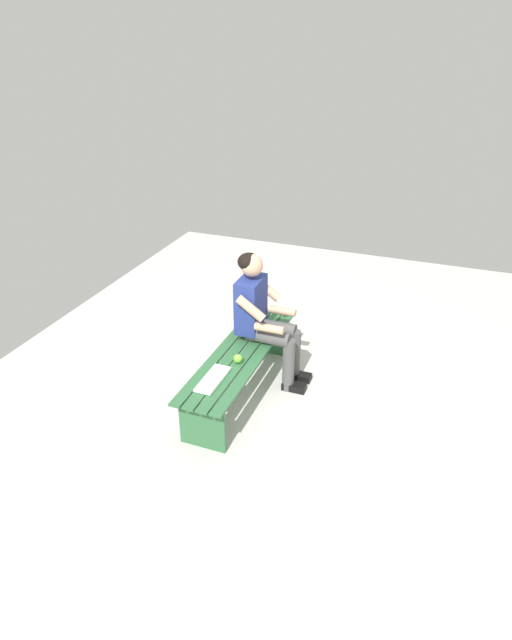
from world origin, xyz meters
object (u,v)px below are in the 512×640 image
Objects in this scene: bench_near at (240,362)px; book_open at (213,379)px; person_seated at (263,314)px; apple at (238,359)px.

bench_near is 0.50m from book_open.
book_open is at bearing -4.77° from bench_near.
bench_near is at bearing -17.47° from person_seated.
book_open is (0.48, -0.04, 0.11)m from bench_near.
bench_near is at bearing 175.90° from book_open.
apple reaches higher than book_open.
apple is at bearing -6.16° from person_seated.
person_seated is at bearing 162.53° from bench_near.
person_seated is 3.02× the size of book_open.
apple is at bearing 16.44° from bench_near.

